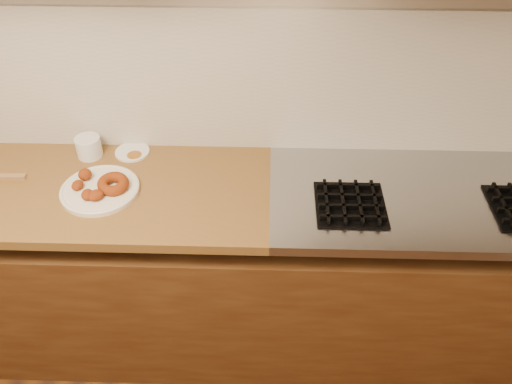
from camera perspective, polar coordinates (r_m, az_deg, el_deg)
wall_back at (r=2.17m, az=-12.00°, el=14.97°), size 4.00×0.02×2.70m
base_cabinet at (r=2.50m, az=-10.40°, el=-8.73°), size 3.60×0.60×0.77m
stovetop at (r=2.20m, az=18.66°, el=-0.56°), size 1.30×0.62×0.04m
backsplash at (r=2.22m, az=-11.54°, el=11.34°), size 3.60×0.02×0.60m
burner_grates at (r=2.12m, az=18.66°, el=-1.29°), size 0.91×0.26×0.03m
donut_plate at (r=2.16m, az=-16.10°, el=0.21°), size 0.30×0.30×0.02m
ring_donut at (r=2.13m, az=-14.82°, el=0.83°), size 0.17×0.17×0.05m
fried_dough_chunks at (r=2.15m, az=-17.36°, el=0.56°), size 0.15×0.19×0.05m
plastic_tub at (r=2.35m, az=-17.20°, el=4.56°), size 0.11×0.11×0.09m
tub_lid at (r=2.34m, az=-12.89°, el=4.14°), size 0.17×0.17×0.01m
brass_jar_lid at (r=2.32m, az=-12.68°, el=3.75°), size 0.07×0.07×0.01m
wooden_utensil at (r=2.37m, az=-25.35°, el=1.46°), size 0.20×0.03×0.02m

